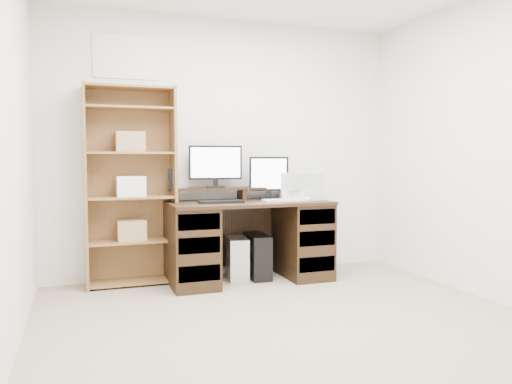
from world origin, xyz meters
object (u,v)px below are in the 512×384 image
monitor_small (269,176)px  printer (300,194)px  tower_black (258,256)px  bookshelf (131,184)px  desk (249,239)px  monitor_wide (215,164)px  tower_silver (237,258)px

monitor_small → printer: 0.36m
tower_black → bookshelf: (-1.17, 0.15, 0.71)m
printer → desk: bearing=-161.5°
monitor_small → tower_black: size_ratio=0.96×
tower_black → bookshelf: 1.37m
monitor_wide → desk: bearing=-29.4°
printer → bookshelf: bookshelf is taller
monitor_wide → tower_silver: bearing=-27.8°
printer → monitor_wide: bearing=-176.7°
tower_silver → monitor_wide: bearing=153.3°
monitor_wide → tower_silver: (0.17, -0.13, -0.89)m
monitor_small → tower_silver: monitor_small is taller
printer → bookshelf: bearing=-171.1°
printer → tower_black: size_ratio=0.91×
bookshelf → monitor_wide: bearing=-0.7°
desk → printer: size_ratio=3.83×
monitor_wide → monitor_small: monitor_wide is taller
desk → monitor_small: bearing=23.9°
monitor_small → bookshelf: (-1.30, 0.10, -0.06)m
tower_black → bookshelf: bookshelf is taller
desk → bookshelf: 1.20m
desk → tower_black: 0.22m
desk → monitor_wide: monitor_wide is taller
desk → monitor_wide: 0.78m
printer → tower_silver: printer is taller
tower_silver → printer: bearing=5.0°
desk → printer: printer is taller
desk → bookshelf: size_ratio=0.83×
monitor_small → bookshelf: bookshelf is taller
monitor_wide → tower_black: 0.97m
printer → bookshelf: (-1.60, 0.18, 0.12)m
desk → tower_silver: (-0.09, 0.08, -0.19)m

